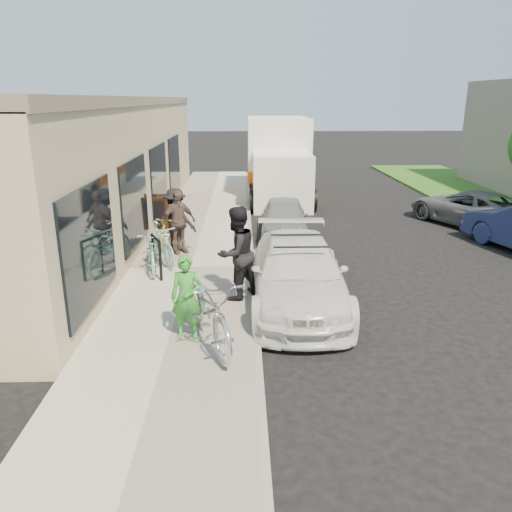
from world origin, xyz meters
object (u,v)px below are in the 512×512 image
object	(u,v)px
cruiser_bike_b	(153,249)
cruiser_bike_c	(170,232)
tandem_bike	(209,310)
man_standing	(236,253)
woman_rider	(187,297)
far_car_gray	(470,208)
bystander_a	(176,220)
cruiser_bike_a	(161,244)
bike_rack	(156,253)
moving_truck	(278,162)
sandwich_board	(158,212)
sedan_white	(298,273)
sedan_silver	(284,217)
bystander_b	(178,222)

from	to	relation	value
cruiser_bike_b	cruiser_bike_c	size ratio (longest dim) A/B	1.17
tandem_bike	man_standing	distance (m)	2.14
woman_rider	cruiser_bike_c	bearing A→B (deg)	103.23
far_car_gray	bystander_a	size ratio (longest dim) A/B	2.51
far_car_gray	cruiser_bike_c	distance (m)	10.27
cruiser_bike_a	bike_rack	bearing A→B (deg)	-116.29
moving_truck	tandem_bike	distance (m)	14.47
bike_rack	sandwich_board	bearing A→B (deg)	98.71
sedan_white	far_car_gray	xyz separation A→B (m)	(6.64, 6.74, -0.09)
tandem_bike	cruiser_bike_a	bearing A→B (deg)	88.56
man_standing	bike_rack	bearing A→B (deg)	-79.88
tandem_bike	cruiser_bike_b	xyz separation A→B (m)	(-1.61, 3.95, -0.12)
woman_rider	bystander_a	distance (m)	5.35
tandem_bike	man_standing	size ratio (longest dim) A/B	1.22
bike_rack	man_standing	distance (m)	2.35
moving_truck	far_car_gray	bearing A→B (deg)	-41.21
bike_rack	cruiser_bike_c	size ratio (longest dim) A/B	0.58
cruiser_bike_a	cruiser_bike_c	world-z (taller)	cruiser_bike_a
sedan_white	bystander_a	bearing A→B (deg)	132.01
sandwich_board	sedan_white	distance (m)	6.99
sandwich_board	sedan_silver	xyz separation A→B (m)	(4.01, -0.35, -0.11)
tandem_bike	cruiser_bike_b	distance (m)	4.27
tandem_bike	bystander_b	size ratio (longest dim) A/B	1.39
woman_rider	bystander_a	world-z (taller)	bystander_a
sedan_silver	woman_rider	world-z (taller)	woman_rider
bike_rack	cruiser_bike_c	world-z (taller)	cruiser_bike_c
far_car_gray	moving_truck	bearing A→B (deg)	-65.88
sedan_white	sedan_silver	bearing A→B (deg)	89.77
moving_truck	cruiser_bike_c	distance (m)	9.40
sandwich_board	sedan_white	size ratio (longest dim) A/B	0.23
sedan_silver	cruiser_bike_a	bearing A→B (deg)	-133.31
man_standing	sandwich_board	bearing A→B (deg)	-110.33
bike_rack	sandwich_board	distance (m)	4.52
sedan_white	man_standing	world-z (taller)	man_standing
tandem_bike	cruiser_bike_b	world-z (taller)	tandem_bike
far_car_gray	tandem_bike	bearing A→B (deg)	22.11
bike_rack	woman_rider	xyz separation A→B (m)	(1.04, -3.18, 0.17)
moving_truck	cruiser_bike_b	distance (m)	11.03
moving_truck	far_car_gray	distance (m)	8.35
sandwich_board	cruiser_bike_b	bearing A→B (deg)	-81.56
sedan_white	cruiser_bike_b	xyz separation A→B (m)	(-3.33, 1.90, -0.03)
man_standing	bystander_a	world-z (taller)	man_standing
sedan_silver	bystander_a	world-z (taller)	bystander_a
sedan_white	man_standing	distance (m)	1.35
bystander_a	bike_rack	bearing A→B (deg)	100.70
far_car_gray	woman_rider	bearing A→B (deg)	20.01
woman_rider	cruiser_bike_c	world-z (taller)	woman_rider
moving_truck	cruiser_bike_a	world-z (taller)	moving_truck
moving_truck	cruiser_bike_b	xyz separation A→B (m)	(-3.76, -10.34, -0.84)
sedan_white	tandem_bike	xyz separation A→B (m)	(-1.72, -2.05, 0.09)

